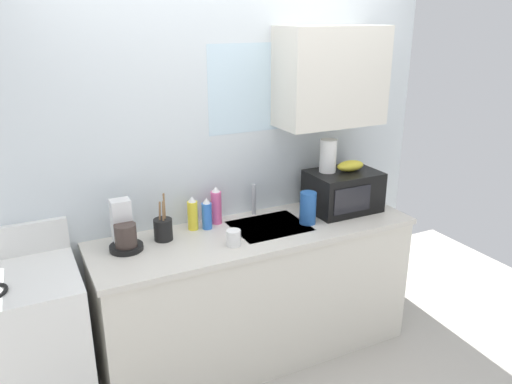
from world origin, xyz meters
TOP-DOWN VIEW (x-y plane):
  - kitchen_wall_assembly at (0.10, 0.32)m, footprint 2.81×0.42m
  - counter_unit at (0.00, 0.00)m, footprint 2.04×0.63m
  - sink_faucet at (0.11, 0.24)m, footprint 0.03×0.03m
  - stove_range at (-1.36, 0.00)m, footprint 0.60×0.60m
  - microwave at (0.68, 0.05)m, footprint 0.46×0.35m
  - banana_bunch at (0.73, 0.05)m, footprint 0.20×0.11m
  - paper_towel_roll at (0.58, 0.10)m, footprint 0.11×0.11m
  - coffee_maker at (-0.78, 0.11)m, footprint 0.19×0.21m
  - dish_soap_bottle_pink at (-0.17, 0.21)m, footprint 0.07×0.07m
  - dish_soap_bottle_blue at (-0.26, 0.16)m, footprint 0.06×0.06m
  - dish_soap_bottle_yellow at (-0.34, 0.19)m, footprint 0.06×0.06m
  - cereal_canister at (0.34, -0.05)m, footprint 0.10×0.10m
  - mug_white at (-0.21, -0.14)m, footprint 0.08×0.08m
  - utensil_crock at (-0.55, 0.12)m, footprint 0.11×0.11m

SIDE VIEW (x-z plane):
  - stove_range at x=-1.36m, z-range -0.08..1.00m
  - counter_unit at x=0.00m, z-range 0.01..0.91m
  - mug_white at x=-0.21m, z-range 0.90..0.99m
  - utensil_crock at x=-0.55m, z-range 0.83..1.11m
  - dish_soap_bottle_blue at x=-0.26m, z-range 0.89..1.10m
  - dish_soap_bottle_yellow at x=-0.34m, z-range 0.89..1.11m
  - cereal_canister at x=0.34m, z-range 0.90..1.11m
  - coffee_maker at x=-0.78m, z-range 0.86..1.14m
  - sink_faucet at x=0.11m, z-range 0.90..1.11m
  - dish_soap_bottle_pink at x=-0.17m, z-range 0.89..1.14m
  - microwave at x=0.68m, z-range 0.90..1.17m
  - banana_bunch at x=0.73m, z-range 1.17..1.24m
  - paper_towel_roll at x=0.58m, z-range 1.17..1.39m
  - kitchen_wall_assembly at x=0.10m, z-range 0.09..2.59m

